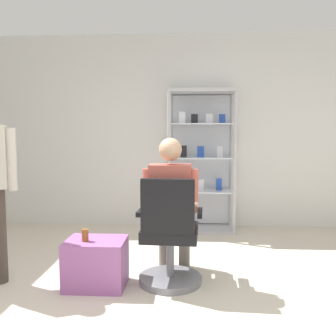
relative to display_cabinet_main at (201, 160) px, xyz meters
name	(u,v)px	position (x,y,z in m)	size (l,w,h in m)	color
back_wall	(173,132)	(-0.40, 0.24, 0.38)	(6.00, 0.10, 2.70)	silver
display_cabinet_main	(201,160)	(0.00, 0.00, 0.00)	(0.90, 0.45, 1.90)	#B7B7BC
office_chair	(170,241)	(-0.33, -1.91, -0.57)	(0.57, 0.56, 0.96)	slate
seated_shopkeeper	(171,202)	(-0.32, -1.75, -0.25)	(0.50, 0.58, 1.29)	slate
storage_crate	(96,263)	(-0.96, -1.97, -0.76)	(0.51, 0.40, 0.41)	#9E599E
tea_glass	(85,235)	(-1.04, -2.02, -0.50)	(0.06, 0.06, 0.10)	brown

